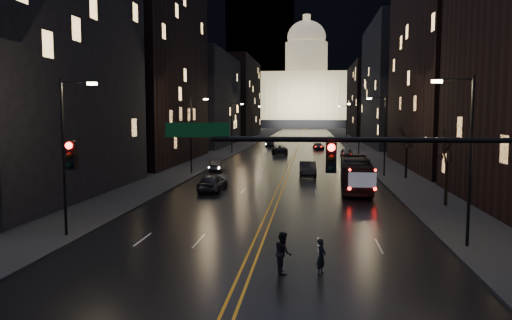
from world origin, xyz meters
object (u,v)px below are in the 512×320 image
(receding_car_a, at_px, (308,169))
(pedestrian_a, at_px, (321,257))
(oncoming_car_b, at_px, (217,166))
(bus, at_px, (356,174))
(oncoming_car_a, at_px, (213,183))
(traffic_signal, at_px, (405,174))
(pedestrian_b, at_px, (283,253))

(receding_car_a, height_order, pedestrian_a, receding_car_a)
(oncoming_car_b, xyz_separation_m, pedestrian_a, (11.83, -38.05, 0.06))
(bus, relative_size, pedestrian_a, 6.95)
(oncoming_car_a, relative_size, pedestrian_a, 3.03)
(traffic_signal, xyz_separation_m, bus, (1.02, 29.35, -3.57))
(oncoming_car_a, height_order, pedestrian_b, pedestrian_b)
(oncoming_car_b, xyz_separation_m, pedestrian_b, (10.16, -38.05, 0.19))
(bus, height_order, pedestrian_a, bus)
(receding_car_a, distance_m, pedestrian_b, 34.21)
(traffic_signal, bearing_deg, pedestrian_a, 117.20)
(pedestrian_a, distance_m, pedestrian_b, 1.68)
(bus, distance_m, pedestrian_a, 24.62)
(pedestrian_b, bearing_deg, traffic_signal, -153.96)
(oncoming_car_b, bearing_deg, bus, 135.66)
(pedestrian_a, height_order, pedestrian_b, pedestrian_b)
(oncoming_car_b, height_order, pedestrian_a, pedestrian_a)
(traffic_signal, height_order, pedestrian_b, traffic_signal)
(traffic_signal, xyz_separation_m, pedestrian_a, (-2.57, 5.00, -4.31))
(pedestrian_b, bearing_deg, pedestrian_a, -104.29)
(bus, height_order, oncoming_car_b, bus)
(bus, xyz_separation_m, oncoming_car_a, (-12.94, -1.76, -0.72))
(traffic_signal, bearing_deg, receding_car_a, 94.97)
(bus, bearing_deg, traffic_signal, -89.26)
(bus, bearing_deg, receding_car_a, 116.92)
(bus, xyz_separation_m, receding_car_a, (-4.43, 9.85, -0.68))
(traffic_signal, height_order, pedestrian_a, traffic_signal)
(oncoming_car_a, bearing_deg, pedestrian_b, 112.43)
(traffic_signal, xyz_separation_m, pedestrian_b, (-4.25, 5.00, -4.18))
(bus, xyz_separation_m, pedestrian_a, (-3.59, -24.35, -0.74))
(bus, height_order, receding_car_a, bus)
(oncoming_car_b, xyz_separation_m, receding_car_a, (11.00, -3.84, 0.12))
(traffic_signal, bearing_deg, oncoming_car_a, 113.36)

